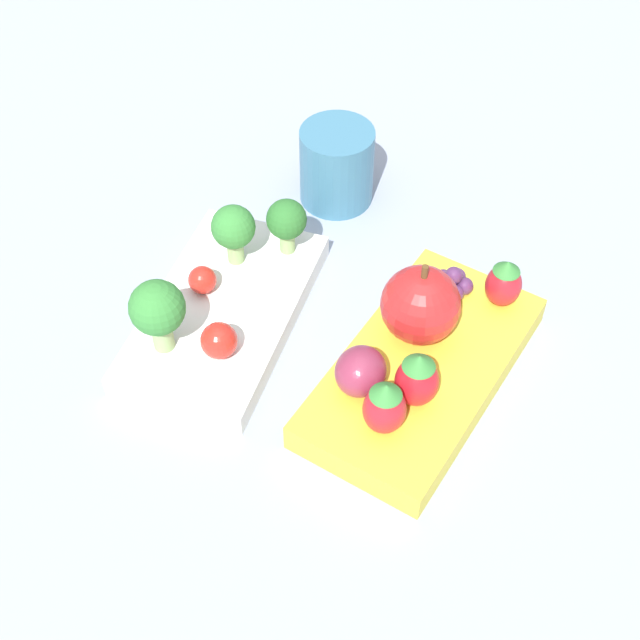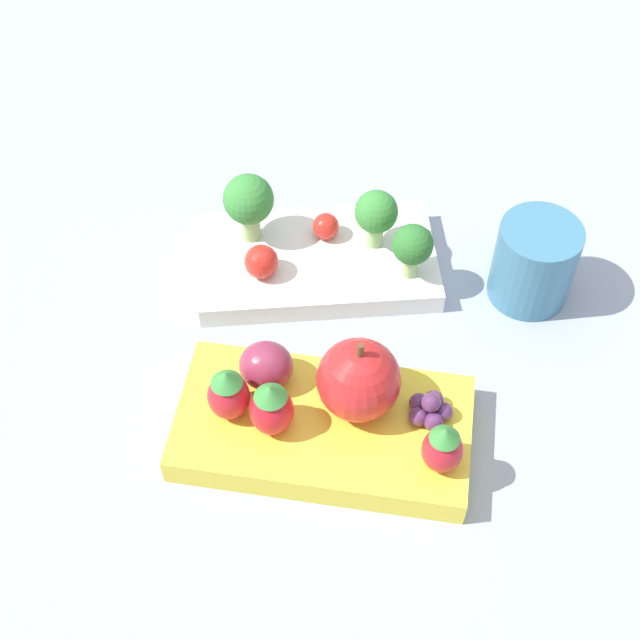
{
  "view_description": "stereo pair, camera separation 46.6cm",
  "coord_description": "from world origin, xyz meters",
  "views": [
    {
      "loc": [
        -0.38,
        -0.21,
        0.53
      ],
      "look_at": [
        -0.0,
        0.0,
        0.03
      ],
      "focal_mm": 50.0,
      "sensor_mm": 36.0,
      "label": 1
    },
    {
      "loc": [
        0.04,
        -0.41,
        0.55
      ],
      "look_at": [
        -0.0,
        0.0,
        0.03
      ],
      "focal_mm": 50.0,
      "sensor_mm": 36.0,
      "label": 2
    }
  ],
  "objects": [
    {
      "name": "ground_plane",
      "position": [
        0.0,
        0.0,
        0.0
      ],
      "size": [
        4.0,
        4.0,
        0.0
      ],
      "primitive_type": "plane",
      "color": "#939EB2"
    },
    {
      "name": "bento_box_savoury",
      "position": [
        -0.01,
        0.08,
        0.01
      ],
      "size": [
        0.21,
        0.14,
        0.02
      ],
      "color": "white",
      "rests_on": "ground_plane"
    },
    {
      "name": "bento_box_fruit",
      "position": [
        0.01,
        -0.08,
        0.01
      ],
      "size": [
        0.21,
        0.12,
        0.02
      ],
      "color": "yellow",
      "rests_on": "ground_plane"
    },
    {
      "name": "broccoli_floret_0",
      "position": [
        0.03,
        0.1,
        0.05
      ],
      "size": [
        0.03,
        0.03,
        0.05
      ],
      "color": "#93B770",
      "rests_on": "bento_box_savoury"
    },
    {
      "name": "broccoli_floret_1",
      "position": [
        -0.07,
        0.1,
        0.06
      ],
      "size": [
        0.04,
        0.04,
        0.06
      ],
      "color": "#93B770",
      "rests_on": "bento_box_savoury"
    },
    {
      "name": "broccoli_floret_2",
      "position": [
        0.06,
        0.07,
        0.05
      ],
      "size": [
        0.03,
        0.03,
        0.05
      ],
      "color": "#93B770",
      "rests_on": "bento_box_savoury"
    },
    {
      "name": "cherry_tomato_0",
      "position": [
        -0.05,
        0.06,
        0.03
      ],
      "size": [
        0.03,
        0.03,
        0.03
      ],
      "color": "red",
      "rests_on": "bento_box_savoury"
    },
    {
      "name": "cherry_tomato_1",
      "position": [
        -0.01,
        0.1,
        0.03
      ],
      "size": [
        0.02,
        0.02,
        0.02
      ],
      "color": "red",
      "rests_on": "bento_box_savoury"
    },
    {
      "name": "apple",
      "position": [
        0.03,
        -0.06,
        0.05
      ],
      "size": [
        0.06,
        0.06,
        0.07
      ],
      "color": "red",
      "rests_on": "bento_box_fruit"
    },
    {
      "name": "strawberry_0",
      "position": [
        -0.06,
        -0.08,
        0.05
      ],
      "size": [
        0.03,
        0.03,
        0.05
      ],
      "color": "red",
      "rests_on": "bento_box_fruit"
    },
    {
      "name": "strawberry_1",
      "position": [
        0.09,
        -0.11,
        0.04
      ],
      "size": [
        0.03,
        0.03,
        0.04
      ],
      "color": "red",
      "rests_on": "bento_box_fruit"
    },
    {
      "name": "strawberry_2",
      "position": [
        -0.03,
        -0.09,
        0.05
      ],
      "size": [
        0.03,
        0.03,
        0.05
      ],
      "color": "red",
      "rests_on": "bento_box_fruit"
    },
    {
      "name": "plum",
      "position": [
        -0.04,
        -0.05,
        0.04
      ],
      "size": [
        0.04,
        0.04,
        0.03
      ],
      "color": "#892D47",
      "rests_on": "bento_box_fruit"
    },
    {
      "name": "grape_cluster",
      "position": [
        0.08,
        -0.07,
        0.03
      ],
      "size": [
        0.03,
        0.03,
        0.02
      ],
      "color": "#562D5B",
      "rests_on": "bento_box_fruit"
    },
    {
      "name": "drinking_cup",
      "position": [
        0.16,
        0.07,
        0.04
      ],
      "size": [
        0.06,
        0.06,
        0.07
      ],
      "color": "teal",
      "rests_on": "ground_plane"
    }
  ]
}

